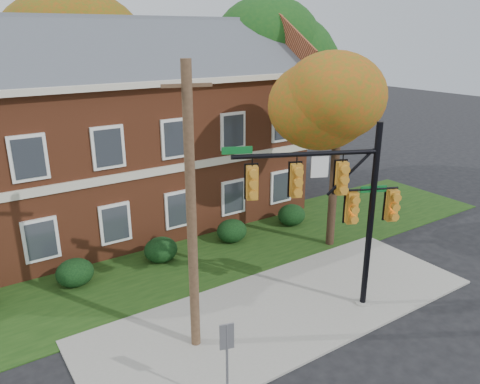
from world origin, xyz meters
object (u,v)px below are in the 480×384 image
traffic_signal (338,199)px  sign_post (227,352)px  hedge_right (232,231)px  tree_right_rear (286,49)px  hedge_center (161,250)px  hedge_far_right (291,215)px  tree_far_rear (81,36)px  apartment_building (109,123)px  hedge_left (75,273)px  utility_pole (191,215)px  tree_near_right (346,94)px

traffic_signal → sign_post: 6.15m
hedge_right → tree_right_rear: bearing=38.0°
hedge_right → tree_right_rear: tree_right_rear is taller
hedge_center → tree_right_rear: (11.31, 6.11, 7.60)m
hedge_far_right → traffic_signal: bearing=-119.1°
hedge_right → sign_post: bearing=-123.5°
tree_far_rear → traffic_signal: size_ratio=1.78×
apartment_building → hedge_far_right: (7.00, -5.25, -4.46)m
hedge_left → traffic_signal: (6.88, -6.49, 3.49)m
tree_right_rear → utility_pole: (-12.78, -11.78, -3.84)m
apartment_building → hedge_center: size_ratio=13.43×
tree_far_rear → hedge_right: bearing=-80.6°
apartment_building → tree_far_rear: (1.34, 7.84, 3.86)m
apartment_building → tree_near_right: size_ratio=2.19×
hedge_center → hedge_right: bearing=0.0°
hedge_center → tree_near_right: 9.90m
apartment_building → traffic_signal: 12.26m
hedge_right → hedge_far_right: size_ratio=1.00×
tree_near_right → sign_post: 11.84m
hedge_far_right → tree_right_rear: tree_right_rear is taller
tree_near_right → sign_post: (-9.23, -5.49, -4.98)m
hedge_left → tree_right_rear: 17.74m
apartment_building → tree_near_right: (7.22, -8.09, 1.68)m
hedge_left → apartment_building: bearing=56.3°
hedge_left → traffic_signal: traffic_signal is taller
hedge_center → hedge_far_right: same height
tree_far_rear → hedge_left: bearing=-110.3°
hedge_left → utility_pole: bearing=-70.2°
hedge_far_right → hedge_left: bearing=180.0°
traffic_signal → hedge_center: bearing=141.9°
utility_pole → sign_post: bearing=-85.2°
hedge_center → traffic_signal: size_ratio=0.22×
hedge_far_right → sign_post: 12.32m
tree_right_rear → sign_post: 20.67m
tree_right_rear → utility_pole: 17.80m
hedge_left → hedge_far_right: size_ratio=1.00×
utility_pole → hedge_far_right: bearing=50.2°
apartment_building → utility_pole: (-1.46, -10.92, -0.71)m
traffic_signal → tree_right_rear: bearing=82.2°
hedge_center → sign_post: sign_post is taller
tree_far_rear → traffic_signal: bearing=-84.1°
apartment_building → tree_right_rear: 11.77m
hedge_far_right → utility_pole: bearing=-146.2°
apartment_building → hedge_left: apartment_building is taller
apartment_building → utility_pole: size_ratio=2.23×
hedge_right → utility_pole: (-4.96, -5.67, 3.75)m
hedge_right → tree_near_right: 7.72m
traffic_signal → sign_post: (-5.39, -1.83, -2.32)m
apartment_building → hedge_center: bearing=-90.0°
tree_right_rear → hedge_right: bearing=-142.0°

